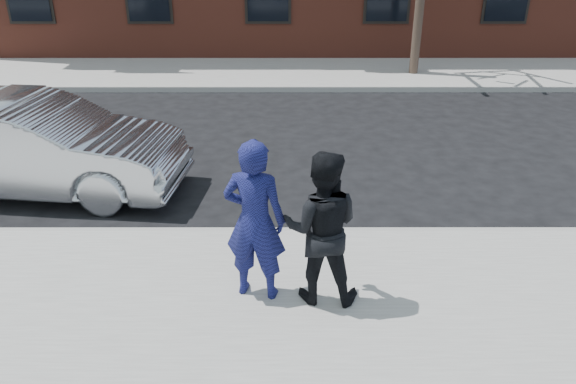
{
  "coord_description": "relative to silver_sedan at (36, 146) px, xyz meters",
  "views": [
    {
      "loc": [
        0.73,
        -5.71,
        4.3
      ],
      "look_at": [
        0.73,
        0.4,
        1.32
      ],
      "focal_mm": 35.0,
      "sensor_mm": 36.0,
      "label": 1
    }
  ],
  "objects": [
    {
      "name": "ground",
      "position": [
        3.56,
        -3.2,
        -0.82
      ],
      "size": [
        100.0,
        100.0,
        0.0
      ],
      "primitive_type": "plane",
      "color": "black",
      "rests_on": "ground"
    },
    {
      "name": "near_sidewalk",
      "position": [
        3.56,
        -3.45,
        -0.75
      ],
      "size": [
        50.0,
        3.5,
        0.15
      ],
      "primitive_type": "cube",
      "color": "gray",
      "rests_on": "ground"
    },
    {
      "name": "near_curb",
      "position": [
        3.56,
        -1.65,
        -0.75
      ],
      "size": [
        50.0,
        0.1,
        0.15
      ],
      "primitive_type": "cube",
      "color": "#999691",
      "rests_on": "ground"
    },
    {
      "name": "far_sidewalk",
      "position": [
        3.56,
        8.05,
        -0.75
      ],
      "size": [
        50.0,
        3.5,
        0.15
      ],
      "primitive_type": "cube",
      "color": "gray",
      "rests_on": "ground"
    },
    {
      "name": "far_curb",
      "position": [
        3.56,
        6.25,
        -0.75
      ],
      "size": [
        50.0,
        0.1,
        0.15
      ],
      "primitive_type": "cube",
      "color": "#999691",
      "rests_on": "ground"
    },
    {
      "name": "silver_sedan",
      "position": [
        0.0,
        0.0,
        0.0
      ],
      "size": [
        5.16,
        2.28,
        1.65
      ],
      "primitive_type": "imported",
      "rotation": [
        0.0,
        0.0,
        1.46
      ],
      "color": "#B7BABF",
      "rests_on": "ground"
    },
    {
      "name": "man_hoodie",
      "position": [
        3.91,
        -3.22,
        0.33
      ],
      "size": [
        0.82,
        0.63,
        2.01
      ],
      "rotation": [
        0.0,
        0.0,
        2.93
      ],
      "color": "navy",
      "rests_on": "near_sidewalk"
    },
    {
      "name": "man_peacoat",
      "position": [
        4.68,
        -3.29,
        0.27
      ],
      "size": [
        1.0,
        0.82,
        1.9
      ],
      "rotation": [
        0.0,
        0.0,
        3.03
      ],
      "color": "black",
      "rests_on": "near_sidewalk"
    }
  ]
}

